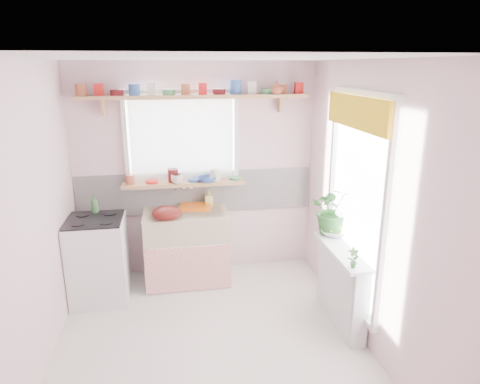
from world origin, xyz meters
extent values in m
plane|color=silver|center=(0.00, 0.00, 0.00)|extent=(3.20, 3.20, 0.00)
plane|color=white|center=(0.00, 0.00, 2.50)|extent=(3.20, 3.20, 0.00)
plane|color=silver|center=(0.00, 1.60, 1.25)|extent=(2.80, 0.00, 2.80)
plane|color=silver|center=(0.00, -1.60, 1.25)|extent=(2.80, 0.00, 2.80)
plane|color=silver|center=(-1.40, 0.00, 1.25)|extent=(0.00, 3.20, 3.20)
plane|color=silver|center=(1.40, 0.00, 1.25)|extent=(0.00, 3.20, 3.20)
cube|color=white|center=(0.00, 1.59, 1.00)|extent=(2.74, 0.03, 0.50)
cube|color=pink|center=(0.00, 1.58, 0.80)|extent=(2.74, 0.02, 0.12)
cube|color=white|center=(-0.15, 1.60, 1.65)|extent=(1.20, 0.01, 1.00)
cube|color=white|center=(-0.15, 1.53, 1.65)|extent=(1.15, 0.02, 0.95)
cube|color=white|center=(1.40, 0.20, 1.25)|extent=(0.01, 1.10, 1.90)
cube|color=gold|center=(1.31, 0.20, 2.06)|extent=(0.03, 1.20, 0.28)
cube|color=white|center=(-0.15, 1.30, 0.28)|extent=(0.85, 0.55, 0.55)
cube|color=#E74C43|center=(-0.15, 1.02, 0.28)|extent=(0.95, 0.02, 0.53)
cube|color=beige|center=(-0.15, 1.30, 0.70)|extent=(0.95, 0.55, 0.30)
cylinder|color=silver|center=(-0.15, 1.55, 1.10)|extent=(0.03, 0.22, 0.03)
cube|color=white|center=(-1.10, 1.05, 0.45)|extent=(0.58, 0.58, 0.90)
cube|color=black|center=(-1.10, 1.05, 0.91)|extent=(0.56, 0.56, 0.02)
cylinder|color=black|center=(-1.24, 0.91, 0.92)|extent=(0.14, 0.14, 0.01)
cylinder|color=black|center=(-0.96, 0.91, 0.92)|extent=(0.14, 0.14, 0.01)
cylinder|color=black|center=(-1.24, 1.19, 0.92)|extent=(0.14, 0.14, 0.01)
cylinder|color=black|center=(-0.96, 1.19, 0.92)|extent=(0.14, 0.14, 0.01)
cube|color=white|center=(1.30, 0.20, 0.38)|extent=(0.15, 0.90, 0.75)
cube|color=white|center=(1.27, 0.20, 0.76)|extent=(0.22, 0.95, 0.03)
cube|color=tan|center=(-0.15, 1.48, 1.14)|extent=(1.40, 0.22, 0.04)
cube|color=tan|center=(0.00, 1.47, 2.12)|extent=(2.52, 0.24, 0.04)
cylinder|color=#A55133|center=(-1.18, 1.47, 2.20)|extent=(0.11, 0.11, 0.12)
cylinder|color=red|center=(-1.00, 1.47, 2.20)|extent=(0.11, 0.11, 0.12)
cylinder|color=#590F14|center=(-0.82, 1.47, 2.17)|extent=(0.11, 0.11, 0.06)
cylinder|color=#3359A5|center=(-0.64, 1.47, 2.20)|extent=(0.11, 0.11, 0.12)
cylinder|color=silver|center=(-0.45, 1.47, 2.20)|extent=(0.11, 0.11, 0.12)
cylinder|color=#3F7F4C|center=(-0.27, 1.47, 2.17)|extent=(0.11, 0.11, 0.06)
cylinder|color=#A55133|center=(-0.09, 1.47, 2.20)|extent=(0.11, 0.11, 0.12)
cylinder|color=red|center=(0.09, 1.47, 2.20)|extent=(0.11, 0.11, 0.12)
cylinder|color=#590F14|center=(0.27, 1.47, 2.17)|extent=(0.11, 0.11, 0.06)
cylinder|color=#3359A5|center=(0.45, 1.47, 2.20)|extent=(0.11, 0.11, 0.12)
cylinder|color=silver|center=(0.64, 1.47, 2.20)|extent=(0.11, 0.11, 0.12)
cylinder|color=#3F7F4C|center=(0.82, 1.47, 2.17)|extent=(0.11, 0.11, 0.06)
cylinder|color=#A55133|center=(1.00, 1.47, 2.20)|extent=(0.11, 0.11, 0.12)
cylinder|color=red|center=(1.18, 1.47, 2.20)|extent=(0.11, 0.11, 0.12)
cylinder|color=#A55133|center=(-0.77, 1.48, 1.22)|extent=(0.11, 0.11, 0.12)
cylinder|color=red|center=(-0.52, 1.48, 1.22)|extent=(0.11, 0.11, 0.12)
cylinder|color=#590F14|center=(-0.27, 1.48, 1.19)|extent=(0.11, 0.11, 0.06)
cylinder|color=#3359A5|center=(-0.03, 1.48, 1.22)|extent=(0.11, 0.11, 0.12)
cylinder|color=silver|center=(0.22, 1.48, 1.22)|extent=(0.11, 0.11, 0.12)
cylinder|color=#3F7F4C|center=(0.47, 1.48, 1.19)|extent=(0.11, 0.11, 0.06)
cube|color=orange|center=(-0.03, 1.43, 0.87)|extent=(0.39, 0.32, 0.04)
ellipsoid|color=#58120F|center=(-0.36, 1.10, 0.92)|extent=(0.39, 0.39, 0.14)
imported|color=#296026|center=(1.33, 0.60, 1.03)|extent=(0.55, 0.50, 0.51)
imported|color=silver|center=(1.33, 0.55, 0.81)|extent=(0.36, 0.36, 0.07)
imported|color=#2F6729|center=(1.22, -0.18, 0.87)|extent=(0.10, 0.07, 0.19)
imported|color=#CED05C|center=(0.14, 1.50, 0.95)|extent=(0.09, 0.09, 0.19)
imported|color=beige|center=(-0.23, 1.42, 1.21)|extent=(0.17, 0.17, 0.11)
imported|color=#30539D|center=(0.11, 1.42, 1.19)|extent=(0.27, 0.27, 0.07)
imported|color=#B35037|center=(0.91, 1.41, 2.21)|extent=(0.15, 0.15, 0.15)
imported|color=#38713C|center=(-1.12, 1.25, 1.02)|extent=(0.11, 0.11, 0.21)
sphere|color=orange|center=(1.33, 0.55, 0.87)|extent=(0.08, 0.08, 0.08)
sphere|color=orange|center=(1.39, 0.58, 0.87)|extent=(0.08, 0.08, 0.08)
sphere|color=orange|center=(1.28, 0.57, 0.87)|extent=(0.08, 0.08, 0.08)
cylinder|color=yellow|center=(1.35, 0.50, 0.88)|extent=(0.18, 0.04, 0.10)
camera|label=1|loc=(-0.29, -3.32, 2.45)|focal=32.00mm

